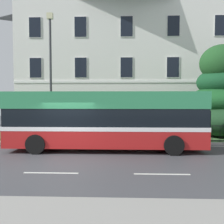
# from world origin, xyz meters

# --- Properties ---
(ground_plane) EXTENTS (60.00, 56.00, 0.18)m
(ground_plane) POSITION_xyz_m (0.00, 0.74, -0.02)
(ground_plane) COLOR #414146
(georgian_townhouse) EXTENTS (19.17, 10.14, 12.43)m
(georgian_townhouse) POSITION_xyz_m (2.95, 15.11, 6.36)
(georgian_townhouse) COLOR silver
(georgian_townhouse) RESTS_ON ground_plane
(iron_verge_railing) EXTENTS (19.98, 0.04, 0.97)m
(iron_verge_railing) POSITION_xyz_m (2.95, 4.40, 0.62)
(iron_verge_railing) COLOR black
(iron_verge_railing) RESTS_ON ground_plane
(evergreen_tree) EXTENTS (4.53, 4.69, 6.17)m
(evergreen_tree) POSITION_xyz_m (9.40, 6.76, 2.75)
(evergreen_tree) COLOR #423328
(evergreen_tree) RESTS_ON ground_plane
(single_decker_bus) EXTENTS (10.12, 2.71, 3.03)m
(single_decker_bus) POSITION_xyz_m (1.73, 2.45, 1.60)
(single_decker_bus) COLOR #B31C1C
(single_decker_bus) RESTS_ON ground_plane
(street_lamp_post) EXTENTS (0.36, 0.24, 7.78)m
(street_lamp_post) POSITION_xyz_m (-1.83, 4.85, 4.52)
(street_lamp_post) COLOR #333338
(street_lamp_post) RESTS_ON ground_plane
(litter_bin) EXTENTS (0.53, 0.53, 1.07)m
(litter_bin) POSITION_xyz_m (2.58, 4.93, 0.66)
(litter_bin) COLOR #23472D
(litter_bin) RESTS_ON ground_plane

